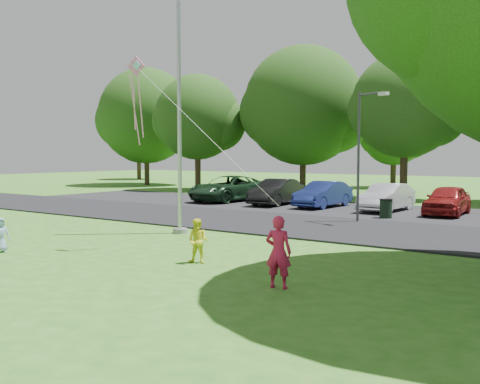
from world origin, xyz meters
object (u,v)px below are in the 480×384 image
Objects in this scene: flagpole at (179,111)px; street_lamp at (363,144)px; woman at (278,252)px; child_yellow at (198,241)px; trash_can at (386,209)px; child_blue at (0,235)px; kite at (139,85)px.

flagpole is 7.42m from street_lamp.
woman is 1.33× the size of child_yellow.
trash_can is 14.73m from child_blue.
flagpole is at bearing -103.09° from street_lamp.
trash_can is (4.44, 7.84, -3.74)m from flagpole.
kite is at bearing -67.97° from flagpole.
child_blue is at bearing -152.10° from kite.
flagpole reaches higher than woman.
street_lamp is 13.26m from child_blue.
kite is (-3.19, -10.93, 4.19)m from trash_can.
flagpole is at bearing -119.51° from trash_can.
child_blue is (-5.41, -1.96, -0.07)m from child_yellow.
trash_can is at bearing -93.44° from woman.
kite is (2.91, 2.48, 4.13)m from child_blue.
flagpole reaches higher than child_blue.
woman is 6.82m from kite.
child_yellow is 0.19× the size of kite.
woman is at bearing -66.11° from child_blue.
kite reaches higher than trash_can.
street_lamp reaches higher than child_yellow.
woman is 1.52× the size of child_blue.
woman is at bearing -35.74° from child_yellow.
flagpole reaches higher than street_lamp.
woman is (6.65, -4.60, -3.43)m from flagpole.
flagpole is 6.34m from child_yellow.
child_yellow is at bearing -32.41° from woman.
kite reaches higher than street_lamp.
child_yellow is at bearing -43.92° from flagpole.
flagpole is 1.95× the size of street_lamp.
child_yellow is 1.15× the size of child_blue.
street_lamp is 0.88× the size of kite.
child_yellow is at bearing -52.87° from child_blue.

